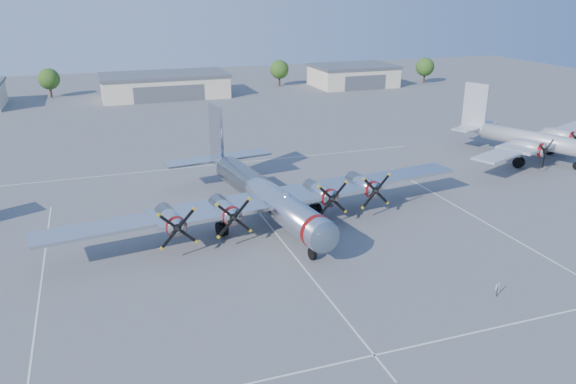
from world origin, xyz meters
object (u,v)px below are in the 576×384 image
object	(u,v)px
hangar_center	(165,85)
tree_east	(279,70)
tree_west	(49,79)
info_placard	(498,288)
twin_engine_east	(526,159)
hangar_east	(353,75)
tree_far_east	(425,67)
main_bomber_b29	(263,219)

from	to	relation	value
hangar_center	tree_east	world-z (taller)	tree_east
tree_west	info_placard	xyz separation A→B (m)	(37.98, -108.29, -3.41)
hangar_center	tree_east	distance (m)	30.64
hangar_center	tree_east	xyz separation A→B (m)	(30.00, 6.04, 1.51)
hangar_center	twin_engine_east	distance (m)	81.48
hangar_east	info_placard	size ratio (longest dim) A/B	17.85
hangar_center	tree_west	world-z (taller)	tree_west
tree_west	tree_far_east	world-z (taller)	same
tree_west	twin_engine_east	world-z (taller)	tree_west
twin_engine_east	tree_east	bearing A→B (deg)	77.13
tree_far_east	main_bomber_b29	size ratio (longest dim) A/B	0.14
hangar_east	info_placard	xyz separation A→B (m)	(-35.02, -100.25, -1.90)
tree_west	tree_east	world-z (taller)	same
twin_engine_east	info_placard	world-z (taller)	twin_engine_east
hangar_east	twin_engine_east	distance (m)	69.29
tree_far_east	twin_engine_east	world-z (taller)	tree_far_east
main_bomber_b29	info_placard	bearing A→B (deg)	-67.00
hangar_east	tree_west	distance (m)	73.46
main_bomber_b29	hangar_east	bearing A→B (deg)	50.39
hangar_center	main_bomber_b29	world-z (taller)	hangar_center
tree_west	main_bomber_b29	world-z (taller)	tree_west
tree_west	tree_east	distance (m)	55.04
hangar_east	hangar_center	bearing A→B (deg)	-180.00
tree_east	main_bomber_b29	xyz separation A→B (m)	(-30.18, -84.41, -4.22)
tree_far_east	twin_engine_east	size ratio (longest dim) A/B	0.21
hangar_east	tree_far_east	bearing A→B (deg)	-5.61
hangar_center	tree_west	distance (m)	26.30
tree_west	tree_far_east	bearing A→B (deg)	-6.14
hangar_east	twin_engine_east	world-z (taller)	hangar_east
tree_west	tree_far_east	xyz separation A→B (m)	(93.00, -10.00, 0.00)
info_placard	twin_engine_east	bearing A→B (deg)	21.08
hangar_east	tree_far_east	world-z (taller)	tree_far_east
hangar_center	tree_east	bearing A→B (deg)	11.38
twin_engine_east	main_bomber_b29	bearing A→B (deg)	169.34
hangar_east	tree_east	size ratio (longest dim) A/B	3.10
twin_engine_east	hangar_center	bearing A→B (deg)	99.20
tree_far_east	info_placard	distance (m)	112.69
tree_far_east	hangar_east	bearing A→B (deg)	174.39
info_placard	tree_west	bearing A→B (deg)	84.45
tree_west	info_placard	size ratio (longest dim) A/B	5.75
main_bomber_b29	tree_east	bearing A→B (deg)	62.30
hangar_center	tree_west	bearing A→B (deg)	162.18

